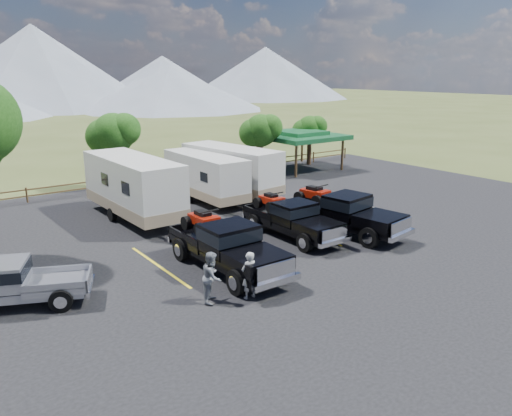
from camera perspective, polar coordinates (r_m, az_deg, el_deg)
ground at (r=21.57m, az=8.41°, el=-6.40°), size 320.00×320.00×0.00m
asphalt_lot at (r=23.64m, az=3.32°, el=-4.22°), size 44.00×34.00×0.04m
stall_lines at (r=24.36m, az=1.83°, el=-3.54°), size 12.12×5.50×0.01m
tree_ne_a at (r=39.10m, az=0.52°, el=8.82°), size 3.11×2.92×4.76m
tree_ne_b at (r=43.70m, az=6.13°, el=8.96°), size 2.77×2.59×4.27m
tree_north at (r=35.57m, az=-16.02°, el=8.16°), size 3.46×3.24×5.25m
rail_fence at (r=37.18m, az=-9.56°, el=3.78°), size 36.12×0.12×1.00m
pavilion at (r=41.68m, az=5.02°, el=8.21°), size 6.20×6.20×3.22m
rig_left at (r=20.41m, az=-3.47°, el=-4.20°), size 2.36×6.65×2.22m
rig_center at (r=24.48m, az=4.04°, el=-1.13°), size 2.13×5.97×1.99m
rig_right at (r=25.45m, az=9.80°, el=-0.42°), size 3.14×6.91×2.22m
trailer_left at (r=28.01m, az=-13.85°, el=2.31°), size 2.73×9.81×3.41m
trailer_center at (r=31.13m, az=-5.80°, el=3.53°), size 2.29×8.50×2.96m
trailer_right at (r=32.49m, az=-2.86°, el=4.30°), size 3.44×9.24×3.19m
pickup_silver at (r=19.30m, az=-26.22°, el=-7.72°), size 5.66×3.77×1.63m
person_a at (r=17.92m, az=-0.79°, el=-7.68°), size 0.65×0.43×1.76m
person_b at (r=17.73m, az=-5.04°, el=-7.85°), size 1.12×1.13×1.85m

